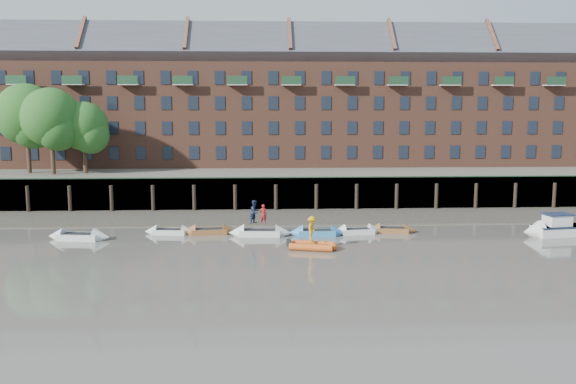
{
  "coord_description": "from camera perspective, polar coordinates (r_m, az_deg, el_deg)",
  "views": [
    {
      "loc": [
        -3.51,
        -37.49,
        10.07
      ],
      "look_at": [
        -1.25,
        12.0,
        3.2
      ],
      "focal_mm": 38.0,
      "sensor_mm": 36.0,
      "label": 1
    }
  ],
  "objects": [
    {
      "name": "person_rower_b",
      "position": [
        48.2,
        -3.12,
        -1.86
      ],
      "size": [
        1.12,
        1.16,
        1.89
      ],
      "primitive_type": "imported",
      "rotation": [
        0.0,
        0.0,
        0.94
      ],
      "color": "#19233F",
      "rests_on": "rowboat_3"
    },
    {
      "name": "rowboat_0",
      "position": [
        49.57,
        -18.97,
        -3.97
      ],
      "size": [
        5.03,
        2.08,
        1.42
      ],
      "rotation": [
        0.0,
        0.0,
        -0.14
      ],
      "color": "silver",
      "rests_on": "ground"
    },
    {
      "name": "foreshore",
      "position": [
        56.51,
        0.99,
        -2.37
      ],
      "size": [
        110.0,
        8.0,
        0.5
      ],
      "primitive_type": "cube",
      "color": "#3D382F",
      "rests_on": "ground"
    },
    {
      "name": "bank_terrace",
      "position": [
        74.06,
        0.12,
        1.33
      ],
      "size": [
        110.0,
        28.0,
        3.2
      ],
      "primitive_type": "cube",
      "color": "#5E594D",
      "rests_on": "ground"
    },
    {
      "name": "rowboat_5",
      "position": [
        49.45,
        6.48,
        -3.66
      ],
      "size": [
        4.25,
        1.72,
        1.2
      ],
      "rotation": [
        0.0,
        0.0,
        0.13
      ],
      "color": "silver",
      "rests_on": "ground"
    },
    {
      "name": "rowboat_2",
      "position": [
        49.39,
        -7.39,
        -3.67
      ],
      "size": [
        4.49,
        1.74,
        1.27
      ],
      "rotation": [
        0.0,
        0.0,
        0.11
      ],
      "color": "brown",
      "rests_on": "ground"
    },
    {
      "name": "rowboat_6",
      "position": [
        50.35,
        9.73,
        -3.52
      ],
      "size": [
        4.13,
        1.76,
        1.16
      ],
      "rotation": [
        0.0,
        0.0,
        -0.15
      ],
      "color": "brown",
      "rests_on": "ground"
    },
    {
      "name": "mud_band",
      "position": [
        53.17,
        1.22,
        -3.02
      ],
      "size": [
        110.0,
        1.6,
        0.1
      ],
      "primitive_type": "cube",
      "color": "#4C4336",
      "rests_on": "ground"
    },
    {
      "name": "tree_cluster",
      "position": [
        68.51,
        -21.58,
        6.46
      ],
      "size": [
        11.76,
        7.74,
        9.4
      ],
      "color": "#3A281C",
      "rests_on": "bank_terrace"
    },
    {
      "name": "river_wall",
      "position": [
        60.57,
        0.73,
        -0.15
      ],
      "size": [
        110.0,
        1.23,
        3.3
      ],
      "color": "#2D2A26",
      "rests_on": "ground"
    },
    {
      "name": "person_rib_crew",
      "position": [
        43.62,
        2.26,
        -3.48
      ],
      "size": [
        1.01,
        1.35,
        1.85
      ],
      "primitive_type": "imported",
      "rotation": [
        0.0,
        0.0,
        1.27
      ],
      "color": "orange",
      "rests_on": "rib_tender"
    },
    {
      "name": "rowboat_4",
      "position": [
        48.5,
        2.72,
        -3.82
      ],
      "size": [
        4.57,
        1.47,
        1.31
      ],
      "rotation": [
        0.0,
        0.0,
        -0.03
      ],
      "color": "teal",
      "rests_on": "ground"
    },
    {
      "name": "rib_tender",
      "position": [
        43.81,
        2.43,
        -5.06
      ],
      "size": [
        3.48,
        2.28,
        0.59
      ],
      "rotation": [
        0.0,
        0.0,
        -0.24
      ],
      "color": "#D5571C",
      "rests_on": "ground"
    },
    {
      "name": "rowboat_3",
      "position": [
        48.33,
        -2.64,
        -3.83
      ],
      "size": [
        5.03,
        1.75,
        1.44
      ],
      "rotation": [
        0.0,
        0.0,
        -0.06
      ],
      "color": "silver",
      "rests_on": "ground"
    },
    {
      "name": "person_rower_a",
      "position": [
        47.98,
        -2.33,
        -2.09
      ],
      "size": [
        0.61,
        0.42,
        1.59
      ],
      "primitive_type": "imported",
      "rotation": [
        0.0,
        0.0,
        3.06
      ],
      "color": "maroon",
      "rests_on": "rowboat_3"
    },
    {
      "name": "ground",
      "position": [
        38.98,
        2.66,
        -7.09
      ],
      "size": [
        220.0,
        220.0,
        0.0
      ],
      "primitive_type": "plane",
      "color": "#625E55",
      "rests_on": "ground"
    },
    {
      "name": "rowboat_1",
      "position": [
        49.88,
        -11.0,
        -3.66
      ],
      "size": [
        4.16,
        1.59,
        1.18
      ],
      "rotation": [
        0.0,
        0.0,
        -0.1
      ],
      "color": "silver",
      "rests_on": "ground"
    },
    {
      "name": "apartment_terrace",
      "position": [
        74.62,
        0.08,
        10.01
      ],
      "size": [
        80.6,
        15.56,
        20.98
      ],
      "color": "brown",
      "rests_on": "bank_terrace"
    },
    {
      "name": "motor_launch",
      "position": [
        52.53,
        23.36,
        -3.17
      ],
      "size": [
        5.7,
        2.65,
        2.26
      ],
      "rotation": [
        0.0,
        0.0,
        3.3
      ],
      "color": "silver",
      "rests_on": "ground"
    }
  ]
}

